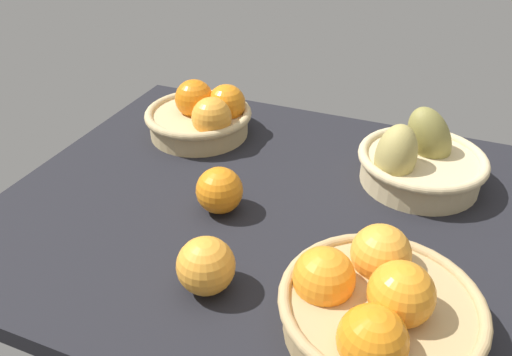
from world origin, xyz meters
The scene contains 6 objects.
market_tray centered at (0.00, 0.00, 1.50)cm, with size 84.00×72.00×3.00cm, color black.
basket_near_right centered at (19.85, -17.55, 7.17)cm, with size 21.16×21.16×10.88cm.
basket_near_left_pears centered at (-21.93, -15.77, 7.17)cm, with size 21.51×21.51×13.93cm.
basket_far_left centered at (-21.44, 18.91, 7.05)cm, with size 24.20×24.20×10.89cm.
loose_orange_front_gap centered at (5.82, 4.24, 6.73)cm, with size 7.46×7.46×7.46cm, color orange.
loose_orange_back_gap centered at (-0.47, 20.42, 6.84)cm, with size 7.68×7.68×7.68cm, color #F49E33.
Camera 1 is at (-24.20, 62.92, 51.87)cm, focal length 35.82 mm.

